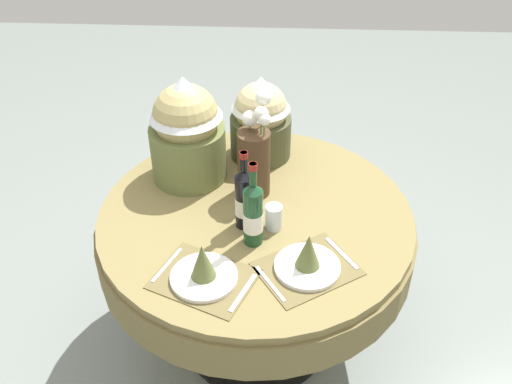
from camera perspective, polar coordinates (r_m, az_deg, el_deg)
The scene contains 10 objects.
ground at distance 2.87m, azimuth -0.03°, elevation -14.05°, with size 8.00×8.00×0.00m, color gray.
dining_table at distance 2.41m, azimuth -0.04°, elevation -4.55°, with size 1.30×1.30×0.77m.
place_setting_left at distance 2.02m, azimuth -5.27°, elevation -7.75°, with size 0.41×0.37×0.16m.
place_setting_right at distance 2.06m, azimuth 5.18°, elevation -6.73°, with size 0.43×0.40×0.16m.
flower_vase at distance 2.33m, azimuth -0.16°, elevation 3.53°, with size 0.14×0.16×0.45m.
wine_bottle_left at distance 2.10m, azimuth -0.32°, elevation -2.16°, with size 0.08×0.08×0.36m.
wine_bottle_centre at distance 2.18m, azimuth -1.17°, elevation -0.64°, with size 0.07×0.07×0.34m.
tumbler_near_right at distance 2.22m, azimuth 1.79°, elevation -2.53°, with size 0.07×0.07×0.10m, color silver.
gift_tub_back_left at distance 2.41m, azimuth -6.96°, elevation 6.54°, with size 0.32×0.32×0.47m.
gift_tub_back_centre at distance 2.56m, azimuth 0.48°, elevation 7.66°, with size 0.28×0.28×0.39m.
Camera 1 is at (0.10, -1.79, 2.24)m, focal length 40.09 mm.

